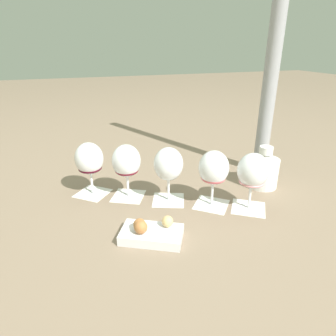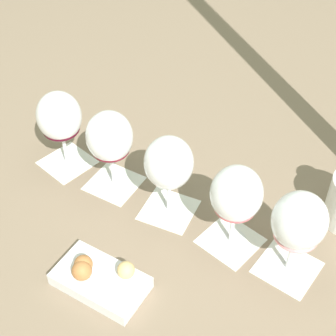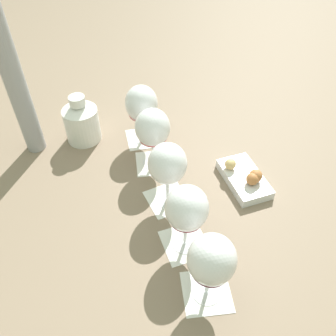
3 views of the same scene
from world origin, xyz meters
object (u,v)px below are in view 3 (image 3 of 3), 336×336
at_px(wine_glass_1, 153,130).
at_px(wine_glass_3, 187,210).
at_px(wine_glass_0, 141,105).
at_px(snack_dish, 245,178).
at_px(wine_glass_4, 211,261).
at_px(ceramic_vase, 81,121).
at_px(wine_glass_2, 167,166).

distance_m(wine_glass_1, wine_glass_3, 0.29).
bearing_deg(wine_glass_0, wine_glass_3, -30.51).
bearing_deg(wine_glass_3, snack_dish, 91.69).
distance_m(wine_glass_3, wine_glass_4, 0.13).
distance_m(wine_glass_1, wine_glass_4, 0.42).
relative_size(wine_glass_1, ceramic_vase, 1.20).
xyz_separation_m(wine_glass_3, snack_dish, (-0.01, 0.26, -0.10)).
bearing_deg(wine_glass_3, ceramic_vase, 170.55).
bearing_deg(snack_dish, wine_glass_2, -121.33).
bearing_deg(snack_dish, wine_glass_1, -154.69).
bearing_deg(wine_glass_0, snack_dish, 9.00).
height_order(wine_glass_0, ceramic_vase, wine_glass_0).
xyz_separation_m(wine_glass_0, ceramic_vase, (-0.14, -0.12, -0.06)).
height_order(wine_glass_0, wine_glass_4, same).
bearing_deg(ceramic_vase, wine_glass_0, 42.30).
bearing_deg(wine_glass_2, snack_dish, 58.67).
relative_size(wine_glass_4, snack_dish, 0.97).
xyz_separation_m(wine_glass_2, ceramic_vase, (-0.36, 0.01, -0.06)).
xyz_separation_m(wine_glass_1, wine_glass_4, (0.36, -0.21, 0.00)).
xyz_separation_m(wine_glass_4, ceramic_vase, (-0.60, 0.14, -0.06)).
relative_size(wine_glass_1, snack_dish, 0.97).
bearing_deg(snack_dish, wine_glass_0, -171.00).
distance_m(wine_glass_0, wine_glass_3, 0.41).
height_order(wine_glass_3, ceramic_vase, wine_glass_3).
xyz_separation_m(wine_glass_1, wine_glass_2, (0.12, -0.08, -0.00)).
relative_size(wine_glass_0, wine_glass_3, 1.00).
xyz_separation_m(wine_glass_2, wine_glass_4, (0.24, -0.13, 0.00)).
bearing_deg(wine_glass_1, wine_glass_2, -32.12).
distance_m(ceramic_vase, snack_dish, 0.51).
relative_size(wine_glass_2, wine_glass_3, 1.00).
relative_size(wine_glass_3, ceramic_vase, 1.20).
bearing_deg(wine_glass_4, wine_glass_1, 149.96).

